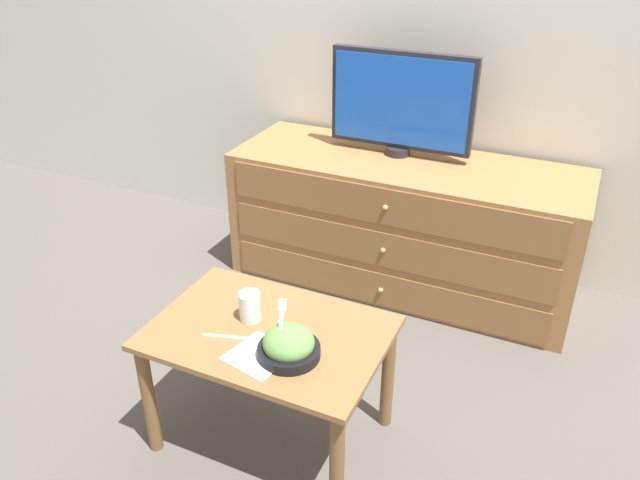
% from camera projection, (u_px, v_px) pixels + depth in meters
% --- Properties ---
extents(ground_plane, '(12.00, 12.00, 0.00)m').
position_uv_depth(ground_plane, '(398.00, 247.00, 3.37)').
color(ground_plane, '#56514C').
extents(dresser, '(1.59, 0.57, 0.62)m').
position_uv_depth(dresser, '(403.00, 224.00, 2.93)').
color(dresser, '#9E6B3D').
rests_on(dresser, ground_plane).
extents(tv, '(0.65, 0.11, 0.47)m').
position_uv_depth(tv, '(401.00, 102.00, 2.75)').
color(tv, '#232328').
rests_on(tv, dresser).
extents(coffee_table, '(0.75, 0.51, 0.45)m').
position_uv_depth(coffee_table, '(269.00, 350.00, 2.02)').
color(coffee_table, olive).
rests_on(coffee_table, ground_plane).
extents(takeout_bowl, '(0.19, 0.19, 0.17)m').
position_uv_depth(takeout_bowl, '(289.00, 346.00, 1.85)').
color(takeout_bowl, black).
rests_on(takeout_bowl, coffee_table).
extents(drink_cup, '(0.07, 0.07, 0.10)m').
position_uv_depth(drink_cup, '(250.00, 308.00, 2.01)').
color(drink_cup, '#9E6638').
rests_on(drink_cup, coffee_table).
extents(napkin, '(0.20, 0.20, 0.00)m').
position_uv_depth(napkin, '(259.00, 355.00, 1.87)').
color(napkin, silver).
rests_on(napkin, coffee_table).
extents(knife, '(0.18, 0.06, 0.01)m').
position_uv_depth(knife, '(231.00, 337.00, 1.94)').
color(knife, white).
rests_on(knife, coffee_table).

